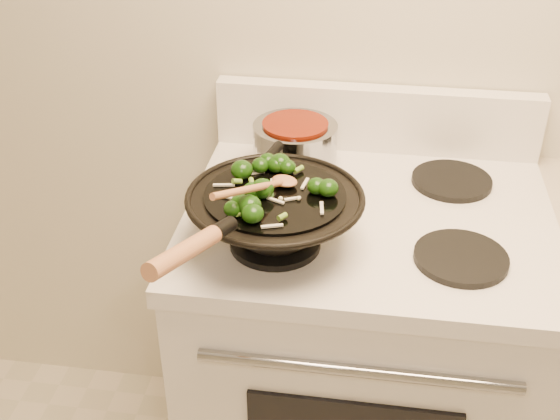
# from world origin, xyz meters

# --- Properties ---
(stove) EXTENTS (0.78, 0.67, 1.08)m
(stove) POSITION_xyz_m (-0.01, 1.17, 0.47)
(stove) COLOR white
(stove) RESTS_ON ground
(wok) EXTENTS (0.34, 0.56, 0.20)m
(wok) POSITION_xyz_m (-0.19, 1.02, 0.99)
(wok) COLOR black
(wok) RESTS_ON stove
(stirfry) EXTENTS (0.24, 0.24, 0.04)m
(stirfry) POSITION_xyz_m (-0.20, 1.03, 1.05)
(stirfry) COLOR #123508
(stirfry) RESTS_ON wok
(wooden_spoon) EXTENTS (0.13, 0.22, 0.08)m
(wooden_spoon) POSITION_xyz_m (-0.20, 1.00, 1.07)
(wooden_spoon) COLOR #B37146
(wooden_spoon) RESTS_ON wok
(saucepan) EXTENTS (0.19, 0.31, 0.11)m
(saucepan) POSITION_xyz_m (-0.19, 1.32, 0.99)
(saucepan) COLOR gray
(saucepan) RESTS_ON stove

